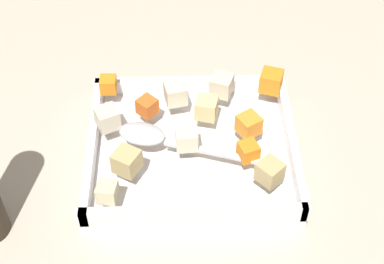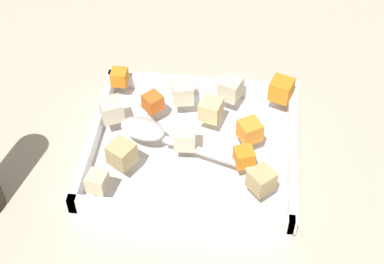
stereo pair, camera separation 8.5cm
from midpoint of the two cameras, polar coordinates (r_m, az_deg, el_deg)
name	(u,v)px [view 2 (the right image)]	position (r m, az deg, el deg)	size (l,w,h in m)	color
ground_plane	(189,164)	(0.88, 2.43, -3.32)	(4.00, 4.00, 0.00)	#BCB29E
baking_dish	(192,150)	(0.88, 2.76, -1.97)	(0.31, 0.27, 0.04)	silver
carrot_chunk_center	(153,102)	(0.89, -1.16, 2.81)	(0.03, 0.03, 0.03)	orange
carrot_chunk_heap_top	(244,157)	(0.82, 8.11, -2.61)	(0.03, 0.03, 0.03)	orange
carrot_chunk_mid_right	(250,131)	(0.85, 8.54, -0.02)	(0.03, 0.03, 0.03)	orange
carrot_chunk_near_spoon	(119,77)	(0.94, -4.59, 5.28)	(0.03, 0.03, 0.03)	orange
carrot_chunk_mid_left	(281,89)	(0.92, 11.39, 4.01)	(0.03, 0.03, 0.03)	orange
potato_chunk_heap_side	(183,92)	(0.90, 1.79, 3.81)	(0.03, 0.03, 0.03)	beige
potato_chunk_far_right	(261,180)	(0.79, 9.90, -4.84)	(0.03, 0.03, 0.03)	tan
potato_chunk_corner_se	(185,136)	(0.84, 2.23, -0.52)	(0.03, 0.03, 0.03)	beige
potato_chunk_corner_nw	(122,154)	(0.81, -3.98, -2.32)	(0.03, 0.03, 0.03)	tan
potato_chunk_corner_ne	(211,109)	(0.88, 4.63, 2.09)	(0.03, 0.03, 0.03)	#E0CC89
potato_chunk_under_handle	(97,182)	(0.79, -6.26, -5.04)	(0.03, 0.03, 0.03)	beige
parsnip_chunk_far_left	(230,88)	(0.91, 6.45, 4.15)	(0.03, 0.03, 0.03)	beige
parsnip_chunk_near_right	(112,110)	(0.88, -5.19, 2.06)	(0.03, 0.03, 0.03)	beige
serving_spoon	(151,132)	(0.85, -1.21, -0.12)	(0.23, 0.09, 0.02)	silver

